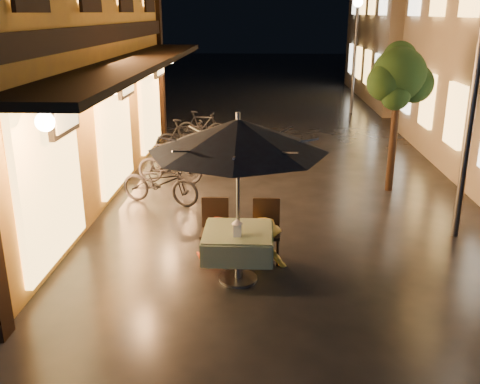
{
  "coord_description": "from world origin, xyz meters",
  "views": [
    {
      "loc": [
        -0.35,
        -6.76,
        3.71
      ],
      "look_at": [
        -0.7,
        0.81,
        1.15
      ],
      "focal_mm": 40.0,
      "sensor_mm": 36.0,
      "label": 1
    }
  ],
  "objects_px": {
    "streetlamp_near": "(478,65)",
    "bicycle_0": "(160,183)",
    "cafe_table": "(238,243)",
    "table_lantern": "(237,227)",
    "person_yellow": "(264,220)",
    "person_orange": "(217,218)",
    "patio_umbrella": "(238,135)"
  },
  "relations": [
    {
      "from": "person_yellow",
      "to": "bicycle_0",
      "type": "relative_size",
      "value": 0.86
    },
    {
      "from": "cafe_table",
      "to": "table_lantern",
      "type": "relative_size",
      "value": 3.96
    },
    {
      "from": "streetlamp_near",
      "to": "person_orange",
      "type": "bearing_deg",
      "value": -163.44
    },
    {
      "from": "table_lantern",
      "to": "streetlamp_near",
      "type": "bearing_deg",
      "value": 28.3
    },
    {
      "from": "person_orange",
      "to": "person_yellow",
      "type": "relative_size",
      "value": 1.01
    },
    {
      "from": "patio_umbrella",
      "to": "person_yellow",
      "type": "bearing_deg",
      "value": 57.16
    },
    {
      "from": "cafe_table",
      "to": "person_yellow",
      "type": "relative_size",
      "value": 0.68
    },
    {
      "from": "table_lantern",
      "to": "person_orange",
      "type": "relative_size",
      "value": 0.17
    },
    {
      "from": "streetlamp_near",
      "to": "cafe_table",
      "type": "bearing_deg",
      "value": -154.13
    },
    {
      "from": "patio_umbrella",
      "to": "person_yellow",
      "type": "distance_m",
      "value": 1.58
    },
    {
      "from": "streetlamp_near",
      "to": "table_lantern",
      "type": "bearing_deg",
      "value": -151.7
    },
    {
      "from": "streetlamp_near",
      "to": "bicycle_0",
      "type": "relative_size",
      "value": 2.51
    },
    {
      "from": "streetlamp_near",
      "to": "patio_umbrella",
      "type": "relative_size",
      "value": 1.72
    },
    {
      "from": "person_orange",
      "to": "person_yellow",
      "type": "xyz_separation_m",
      "value": [
        0.71,
        -0.02,
        -0.0
      ]
    },
    {
      "from": "streetlamp_near",
      "to": "patio_umbrella",
      "type": "height_order",
      "value": "streetlamp_near"
    },
    {
      "from": "bicycle_0",
      "to": "patio_umbrella",
      "type": "bearing_deg",
      "value": -135.08
    },
    {
      "from": "bicycle_0",
      "to": "person_yellow",
      "type": "bearing_deg",
      "value": -125.0
    },
    {
      "from": "cafe_table",
      "to": "person_orange",
      "type": "relative_size",
      "value": 0.68
    },
    {
      "from": "cafe_table",
      "to": "streetlamp_near",
      "type": "bearing_deg",
      "value": 25.87
    },
    {
      "from": "person_yellow",
      "to": "bicycle_0",
      "type": "xyz_separation_m",
      "value": [
        -2.1,
        2.64,
        -0.28
      ]
    },
    {
      "from": "patio_umbrella",
      "to": "table_lantern",
      "type": "bearing_deg",
      "value": -90.0
    },
    {
      "from": "table_lantern",
      "to": "person_yellow",
      "type": "relative_size",
      "value": 0.17
    },
    {
      "from": "cafe_table",
      "to": "patio_umbrella",
      "type": "relative_size",
      "value": 0.4
    },
    {
      "from": "streetlamp_near",
      "to": "bicycle_0",
      "type": "height_order",
      "value": "streetlamp_near"
    },
    {
      "from": "streetlamp_near",
      "to": "table_lantern",
      "type": "distance_m",
      "value": 4.65
    },
    {
      "from": "person_yellow",
      "to": "patio_umbrella",
      "type": "bearing_deg",
      "value": 66.85
    },
    {
      "from": "streetlamp_near",
      "to": "person_orange",
      "type": "distance_m",
      "value": 4.75
    },
    {
      "from": "cafe_table",
      "to": "person_orange",
      "type": "xyz_separation_m",
      "value": [
        -0.35,
        0.59,
        0.14
      ]
    },
    {
      "from": "streetlamp_near",
      "to": "table_lantern",
      "type": "relative_size",
      "value": 16.92
    },
    {
      "from": "cafe_table",
      "to": "table_lantern",
      "type": "height_order",
      "value": "table_lantern"
    },
    {
      "from": "streetlamp_near",
      "to": "patio_umbrella",
      "type": "distance_m",
      "value": 4.18
    },
    {
      "from": "streetlamp_near",
      "to": "patio_umbrella",
      "type": "bearing_deg",
      "value": -154.13
    }
  ]
}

